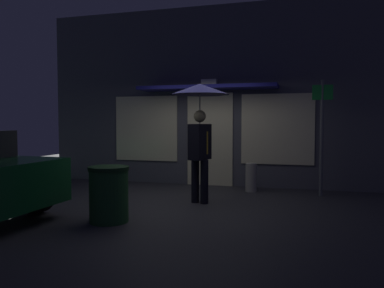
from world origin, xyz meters
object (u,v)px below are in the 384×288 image
object	(u,v)px
person_with_umbrella	(200,111)
street_sign_post	(322,131)
trash_bin	(109,194)
sidewalk_bollard	(251,177)

from	to	relation	value
person_with_umbrella	street_sign_post	distance (m)	2.61
person_with_umbrella	trash_bin	bearing A→B (deg)	-12.94
person_with_umbrella	sidewalk_bollard	xyz separation A→B (m)	(0.76, 1.45, -1.41)
person_with_umbrella	street_sign_post	size ratio (longest dim) A/B	0.94
trash_bin	sidewalk_bollard	bearing A→B (deg)	61.29
street_sign_post	trash_bin	xyz separation A→B (m)	(-3.16, -3.06, -0.91)
person_with_umbrella	sidewalk_bollard	size ratio (longest dim) A/B	3.57
street_sign_post	person_with_umbrella	bearing A→B (deg)	-148.33
sidewalk_bollard	trash_bin	world-z (taller)	trash_bin
sidewalk_bollard	person_with_umbrella	bearing A→B (deg)	-117.73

